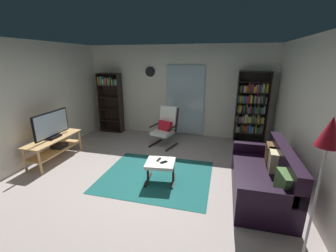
% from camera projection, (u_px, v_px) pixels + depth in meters
% --- Properties ---
extents(ground_plane, '(7.02, 7.02, 0.00)m').
position_uv_depth(ground_plane, '(146.00, 181.00, 4.17)').
color(ground_plane, '#A59894').
extents(wall_back, '(5.60, 0.06, 2.60)m').
position_uv_depth(wall_back, '(178.00, 91.00, 6.48)').
color(wall_back, silver).
rests_on(wall_back, ground).
extents(wall_left, '(0.06, 6.00, 2.60)m').
position_uv_depth(wall_left, '(16.00, 107.00, 4.43)').
color(wall_left, silver).
rests_on(wall_left, ground).
extents(wall_right, '(0.06, 6.00, 2.60)m').
position_uv_depth(wall_right, '(322.00, 126.00, 3.15)').
color(wall_right, silver).
rests_on(wall_right, ground).
extents(glass_door_panel, '(1.10, 0.01, 2.00)m').
position_uv_depth(glass_door_panel, '(185.00, 100.00, 6.44)').
color(glass_door_panel, silver).
extents(area_rug, '(2.10, 1.77, 0.01)m').
position_uv_depth(area_rug, '(156.00, 176.00, 4.37)').
color(area_rug, '#1B5B58').
rests_on(area_rug, ground).
extents(tv_stand, '(0.47, 1.39, 0.53)m').
position_uv_depth(tv_stand, '(55.00, 145.00, 5.00)').
color(tv_stand, tan).
rests_on(tv_stand, ground).
extents(television, '(0.20, 0.99, 0.59)m').
position_uv_depth(television, '(52.00, 126.00, 4.84)').
color(television, black).
rests_on(television, tv_stand).
extents(bookshelf_near_tv, '(0.69, 0.30, 1.81)m').
position_uv_depth(bookshelf_near_tv, '(111.00, 98.00, 6.79)').
color(bookshelf_near_tv, black).
rests_on(bookshelf_near_tv, ground).
extents(bookshelf_near_sofa, '(0.80, 0.30, 1.92)m').
position_uv_depth(bookshelf_near_sofa, '(251.00, 108.00, 5.90)').
color(bookshelf_near_sofa, black).
rests_on(bookshelf_near_sofa, ground).
extents(leather_sofa, '(0.85, 1.81, 0.85)m').
position_uv_depth(leather_sofa, '(264.00, 178.00, 3.70)').
color(leather_sofa, black).
rests_on(leather_sofa, ground).
extents(lounge_armchair, '(0.72, 0.78, 1.02)m').
position_uv_depth(lounge_armchair, '(165.00, 125.00, 5.81)').
color(lounge_armchair, black).
rests_on(lounge_armchair, ground).
extents(ottoman, '(0.57, 0.54, 0.41)m').
position_uv_depth(ottoman, '(160.00, 165.00, 4.08)').
color(ottoman, white).
rests_on(ottoman, ground).
extents(tv_remote, '(0.06, 0.15, 0.02)m').
position_uv_depth(tv_remote, '(159.00, 159.00, 4.13)').
color(tv_remote, black).
rests_on(tv_remote, ottoman).
extents(cell_phone, '(0.14, 0.15, 0.01)m').
position_uv_depth(cell_phone, '(164.00, 162.00, 4.04)').
color(cell_phone, black).
rests_on(cell_phone, ottoman).
extents(floor_lamp_by_sofa, '(0.22, 0.22, 1.76)m').
position_uv_depth(floor_lamp_by_sofa, '(327.00, 148.00, 1.97)').
color(floor_lamp_by_sofa, '#A5A5AD').
rests_on(floor_lamp_by_sofa, ground).
extents(wall_clock, '(0.29, 0.03, 0.29)m').
position_uv_depth(wall_clock, '(150.00, 72.00, 6.44)').
color(wall_clock, silver).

